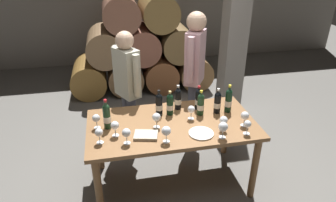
{
  "coord_description": "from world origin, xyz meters",
  "views": [
    {
      "loc": [
        -0.56,
        -2.54,
        2.35
      ],
      "look_at": [
        0.0,
        0.2,
        0.91
      ],
      "focal_mm": 32.07,
      "sensor_mm": 36.0,
      "label": 1
    }
  ],
  "objects_px": {
    "wine_glass_0": "(191,110)",
    "wine_bottle_0": "(107,116)",
    "wine_glass_2": "(245,116)",
    "wine_glass_7": "(223,127)",
    "tasting_notebook": "(146,135)",
    "wine_bottle_1": "(178,99)",
    "wine_bottle_2": "(201,104)",
    "wine_glass_9": "(166,131)",
    "sommelier_presenting": "(195,68)",
    "serving_plate": "(201,133)",
    "taster_seated_left": "(127,83)",
    "wine_glass_1": "(99,133)",
    "wine_bottle_6": "(217,102)",
    "wine_bottle_3": "(159,104)",
    "wine_glass_5": "(115,126)",
    "wine_glass_4": "(96,119)",
    "wine_glass_3": "(156,118)",
    "wine_glass_10": "(224,121)",
    "wine_glass_6": "(248,125)",
    "dining_table": "(172,130)",
    "wine_bottle_4": "(229,100)",
    "wine_bottle_5": "(170,104)",
    "wine_glass_8": "(126,133)"
  },
  "relations": [
    {
      "from": "wine_glass_6",
      "to": "wine_glass_9",
      "type": "bearing_deg",
      "value": 178.21
    },
    {
      "from": "wine_bottle_4",
      "to": "taster_seated_left",
      "type": "height_order",
      "value": "taster_seated_left"
    },
    {
      "from": "wine_glass_1",
      "to": "wine_bottle_6",
      "type": "bearing_deg",
      "value": 14.79
    },
    {
      "from": "wine_bottle_0",
      "to": "wine_bottle_5",
      "type": "height_order",
      "value": "wine_bottle_0"
    },
    {
      "from": "wine_glass_4",
      "to": "sommelier_presenting",
      "type": "distance_m",
      "value": 1.39
    },
    {
      "from": "wine_glass_2",
      "to": "wine_glass_7",
      "type": "xyz_separation_m",
      "value": [
        -0.29,
        -0.16,
        0.0
      ]
    },
    {
      "from": "wine_glass_2",
      "to": "wine_glass_4",
      "type": "height_order",
      "value": "wine_glass_2"
    },
    {
      "from": "dining_table",
      "to": "wine_bottle_4",
      "type": "distance_m",
      "value": 0.69
    },
    {
      "from": "wine_glass_10",
      "to": "taster_seated_left",
      "type": "bearing_deg",
      "value": 131.41
    },
    {
      "from": "wine_bottle_2",
      "to": "wine_bottle_6",
      "type": "xyz_separation_m",
      "value": [
        0.19,
        0.01,
        0.0
      ]
    },
    {
      "from": "wine_bottle_4",
      "to": "wine_bottle_5",
      "type": "relative_size",
      "value": 1.16
    },
    {
      "from": "wine_bottle_3",
      "to": "wine_glass_5",
      "type": "xyz_separation_m",
      "value": [
        -0.47,
        -0.31,
        -0.02
      ]
    },
    {
      "from": "wine_glass_9",
      "to": "serving_plate",
      "type": "relative_size",
      "value": 0.68
    },
    {
      "from": "wine_glass_7",
      "to": "tasting_notebook",
      "type": "relative_size",
      "value": 0.74
    },
    {
      "from": "wine_glass_10",
      "to": "sommelier_presenting",
      "type": "distance_m",
      "value": 1.0
    },
    {
      "from": "wine_bottle_1",
      "to": "sommelier_presenting",
      "type": "distance_m",
      "value": 0.58
    },
    {
      "from": "dining_table",
      "to": "serving_plate",
      "type": "bearing_deg",
      "value": -47.65
    },
    {
      "from": "wine_glass_5",
      "to": "taster_seated_left",
      "type": "xyz_separation_m",
      "value": [
        0.19,
        0.84,
        0.05
      ]
    },
    {
      "from": "wine_glass_8",
      "to": "wine_bottle_4",
      "type": "bearing_deg",
      "value": 18.84
    },
    {
      "from": "wine_bottle_3",
      "to": "taster_seated_left",
      "type": "xyz_separation_m",
      "value": [
        -0.29,
        0.53,
        0.04
      ]
    },
    {
      "from": "wine_glass_5",
      "to": "wine_glass_6",
      "type": "distance_m",
      "value": 1.25
    },
    {
      "from": "wine_glass_2",
      "to": "wine_glass_1",
      "type": "bearing_deg",
      "value": -179.44
    },
    {
      "from": "wine_glass_3",
      "to": "taster_seated_left",
      "type": "xyz_separation_m",
      "value": [
        -0.22,
        0.77,
        0.05
      ]
    },
    {
      "from": "taster_seated_left",
      "to": "wine_bottle_2",
      "type": "bearing_deg",
      "value": -40.3
    },
    {
      "from": "wine_glass_0",
      "to": "wine_bottle_0",
      "type": "bearing_deg",
      "value": -179.73
    },
    {
      "from": "tasting_notebook",
      "to": "wine_bottle_2",
      "type": "bearing_deg",
      "value": 39.47
    },
    {
      "from": "wine_bottle_4",
      "to": "sommelier_presenting",
      "type": "relative_size",
      "value": 0.18
    },
    {
      "from": "wine_bottle_3",
      "to": "tasting_notebook",
      "type": "distance_m",
      "value": 0.44
    },
    {
      "from": "wine_bottle_3",
      "to": "wine_glass_7",
      "type": "relative_size",
      "value": 1.76
    },
    {
      "from": "sommelier_presenting",
      "to": "wine_glass_9",
      "type": "bearing_deg",
      "value": -118.0
    },
    {
      "from": "serving_plate",
      "to": "taster_seated_left",
      "type": "relative_size",
      "value": 0.16
    },
    {
      "from": "wine_glass_0",
      "to": "wine_glass_2",
      "type": "distance_m",
      "value": 0.54
    },
    {
      "from": "wine_bottle_6",
      "to": "sommelier_presenting",
      "type": "distance_m",
      "value": 0.66
    },
    {
      "from": "tasting_notebook",
      "to": "wine_bottle_1",
      "type": "bearing_deg",
      "value": 62.16
    },
    {
      "from": "wine_glass_10",
      "to": "serving_plate",
      "type": "distance_m",
      "value": 0.25
    },
    {
      "from": "wine_bottle_1",
      "to": "serving_plate",
      "type": "height_order",
      "value": "wine_bottle_1"
    },
    {
      "from": "wine_glass_2",
      "to": "wine_glass_8",
      "type": "bearing_deg",
      "value": -176.47
    },
    {
      "from": "wine_glass_10",
      "to": "serving_plate",
      "type": "xyz_separation_m",
      "value": [
        -0.23,
        -0.02,
        -0.1
      ]
    },
    {
      "from": "taster_seated_left",
      "to": "dining_table",
      "type": "bearing_deg",
      "value": -62.04
    },
    {
      "from": "wine_glass_7",
      "to": "wine_glass_1",
      "type": "bearing_deg",
      "value": 172.78
    },
    {
      "from": "wine_glass_7",
      "to": "wine_glass_9",
      "type": "height_order",
      "value": "wine_glass_7"
    },
    {
      "from": "serving_plate",
      "to": "wine_bottle_5",
      "type": "bearing_deg",
      "value": 116.1
    },
    {
      "from": "wine_bottle_3",
      "to": "sommelier_presenting",
      "type": "relative_size",
      "value": 0.17
    },
    {
      "from": "wine_glass_6",
      "to": "wine_glass_9",
      "type": "xyz_separation_m",
      "value": [
        -0.78,
        0.02,
        0.01
      ]
    },
    {
      "from": "wine_bottle_5",
      "to": "wine_glass_4",
      "type": "bearing_deg",
      "value": -170.5
    },
    {
      "from": "wine_glass_8",
      "to": "taster_seated_left",
      "type": "relative_size",
      "value": 0.1
    },
    {
      "from": "wine_bottle_2",
      "to": "wine_glass_5",
      "type": "bearing_deg",
      "value": -165.56
    },
    {
      "from": "wine_bottle_2",
      "to": "wine_glass_8",
      "type": "relative_size",
      "value": 1.81
    },
    {
      "from": "wine_bottle_3",
      "to": "wine_glass_4",
      "type": "xyz_separation_m",
      "value": [
        -0.65,
        -0.14,
        -0.02
      ]
    },
    {
      "from": "wine_glass_9",
      "to": "sommelier_presenting",
      "type": "bearing_deg",
      "value": 62.0
    }
  ]
}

